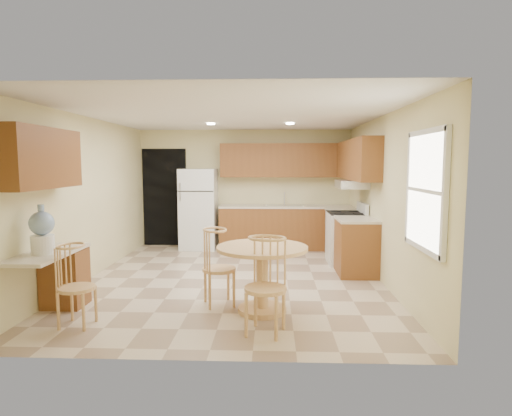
{
  "coord_description": "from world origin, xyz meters",
  "views": [
    {
      "loc": [
        0.6,
        -6.45,
        1.79
      ],
      "look_at": [
        0.33,
        0.3,
        1.08
      ],
      "focal_mm": 30.0,
      "sensor_mm": 36.0,
      "label": 1
    }
  ],
  "objects_px": {
    "chair_desk": "(72,280)",
    "refrigerator": "(199,209)",
    "chair_table_a": "(218,261)",
    "stove": "(346,237)",
    "chair_table_b": "(265,279)",
    "dining_table": "(262,269)",
    "water_crock": "(42,232)"
  },
  "relations": [
    {
      "from": "chair_desk",
      "to": "refrigerator",
      "type": "bearing_deg",
      "value": 175.47
    },
    {
      "from": "chair_table_a",
      "to": "stove",
      "type": "bearing_deg",
      "value": 121.68
    },
    {
      "from": "refrigerator",
      "to": "chair_table_b",
      "type": "bearing_deg",
      "value": -72.16
    },
    {
      "from": "dining_table",
      "to": "chair_table_b",
      "type": "bearing_deg",
      "value": -86.17
    },
    {
      "from": "chair_table_b",
      "to": "chair_desk",
      "type": "relative_size",
      "value": 1.13
    },
    {
      "from": "chair_table_b",
      "to": "chair_table_a",
      "type": "bearing_deg",
      "value": -41.24
    },
    {
      "from": "chair_table_a",
      "to": "chair_desk",
      "type": "xyz_separation_m",
      "value": [
        -1.48,
        -0.77,
        -0.04
      ]
    },
    {
      "from": "stove",
      "to": "chair_table_b",
      "type": "bearing_deg",
      "value": -112.56
    },
    {
      "from": "refrigerator",
      "to": "stove",
      "type": "bearing_deg",
      "value": -22.99
    },
    {
      "from": "stove",
      "to": "chair_table_b",
      "type": "height_order",
      "value": "stove"
    },
    {
      "from": "dining_table",
      "to": "water_crock",
      "type": "xyz_separation_m",
      "value": [
        -2.48,
        -0.35,
        0.5
      ]
    },
    {
      "from": "stove",
      "to": "dining_table",
      "type": "height_order",
      "value": "stove"
    },
    {
      "from": "stove",
      "to": "chair_table_a",
      "type": "relative_size",
      "value": 1.13
    },
    {
      "from": "dining_table",
      "to": "chair_desk",
      "type": "bearing_deg",
      "value": -163.29
    },
    {
      "from": "water_crock",
      "to": "refrigerator",
      "type": "bearing_deg",
      "value": 75.93
    },
    {
      "from": "stove",
      "to": "water_crock",
      "type": "relative_size",
      "value": 1.94
    },
    {
      "from": "dining_table",
      "to": "refrigerator",
      "type": "bearing_deg",
      "value": 110.37
    },
    {
      "from": "chair_table_b",
      "to": "water_crock",
      "type": "height_order",
      "value": "water_crock"
    },
    {
      "from": "stove",
      "to": "refrigerator",
      "type": "bearing_deg",
      "value": 157.01
    },
    {
      "from": "refrigerator",
      "to": "dining_table",
      "type": "relative_size",
      "value": 1.54
    },
    {
      "from": "stove",
      "to": "chair_desk",
      "type": "relative_size",
      "value": 1.22
    },
    {
      "from": "stove",
      "to": "chair_table_a",
      "type": "bearing_deg",
      "value": -129.06
    },
    {
      "from": "stove",
      "to": "chair_desk",
      "type": "bearing_deg",
      "value": -137.1
    },
    {
      "from": "refrigerator",
      "to": "stove",
      "type": "height_order",
      "value": "refrigerator"
    },
    {
      "from": "dining_table",
      "to": "chair_table_a",
      "type": "height_order",
      "value": "chair_table_a"
    },
    {
      "from": "stove",
      "to": "chair_table_b",
      "type": "distance_m",
      "value": 3.65
    },
    {
      "from": "chair_table_a",
      "to": "water_crock",
      "type": "relative_size",
      "value": 1.72
    },
    {
      "from": "water_crock",
      "to": "dining_table",
      "type": "bearing_deg",
      "value": 8.03
    },
    {
      "from": "refrigerator",
      "to": "dining_table",
      "type": "height_order",
      "value": "refrigerator"
    },
    {
      "from": "chair_desk",
      "to": "water_crock",
      "type": "bearing_deg",
      "value": -116.76
    },
    {
      "from": "stove",
      "to": "chair_desk",
      "type": "height_order",
      "value": "stove"
    },
    {
      "from": "chair_table_a",
      "to": "chair_desk",
      "type": "bearing_deg",
      "value": -81.83
    }
  ]
}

